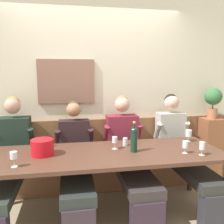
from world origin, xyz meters
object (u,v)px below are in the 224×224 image
at_px(person_left_seat, 9,157).
at_px(wine_glass_near_bucket, 185,145).
at_px(person_center_right_seat, 76,158).
at_px(wine_glass_mid_right, 14,156).
at_px(ice_bucket, 42,147).
at_px(potted_plant, 213,99).
at_px(person_center_left_seat, 128,150).
at_px(person_right_seat, 181,147).
at_px(wine_glass_by_bottle, 115,141).
at_px(wine_glass_left_end, 202,147).
at_px(wine_bottle_clear_water, 134,139).
at_px(water_tumbler_center, 125,142).
at_px(wall_bench, 97,167).
at_px(water_tumbler_left, 48,143).
at_px(wine_glass_mid_left, 189,134).

distance_m(person_left_seat, wine_glass_near_bucket, 2.02).
distance_m(person_center_right_seat, wine_glass_mid_right, 0.85).
bearing_deg(ice_bucket, potted_plant, 16.50).
bearing_deg(person_center_left_seat, person_center_right_seat, -175.90).
bearing_deg(person_left_seat, person_right_seat, -0.16).
bearing_deg(wine_glass_mid_right, wine_glass_by_bottle, 19.79).
height_order(person_center_left_seat, wine_glass_left_end, person_center_left_seat).
xyz_separation_m(person_right_seat, ice_bucket, (-1.74, -0.31, 0.19)).
bearing_deg(wine_bottle_clear_water, person_left_seat, 164.72).
xyz_separation_m(person_left_seat, wine_glass_near_bucket, (1.94, -0.53, 0.19)).
height_order(wine_glass_mid_right, water_tumbler_center, wine_glass_mid_right).
xyz_separation_m(wine_glass_mid_right, water_tumbler_center, (1.17, 0.47, -0.06)).
height_order(person_left_seat, wine_glass_left_end, person_left_seat).
xyz_separation_m(wine_bottle_clear_water, wine_glass_left_end, (0.68, -0.24, -0.06)).
distance_m(person_center_right_seat, person_center_left_seat, 0.67).
bearing_deg(wine_glass_by_bottle, wine_glass_left_end, -23.27).
xyz_separation_m(wall_bench, ice_bucket, (-0.66, -0.69, 0.54)).
relative_size(person_left_seat, person_center_right_seat, 1.01).
distance_m(person_center_left_seat, wine_glass_by_bottle, 0.39).
height_order(ice_bucket, potted_plant, potted_plant).
bearing_deg(wine_glass_by_bottle, potted_plant, 21.79).
relative_size(wine_glass_mid_right, water_tumbler_center, 1.54).
bearing_deg(person_left_seat, wine_glass_near_bucket, -15.37).
distance_m(person_left_seat, wine_glass_left_end, 2.18).
height_order(person_right_seat, water_tumbler_left, person_right_seat).
xyz_separation_m(wine_glass_near_bucket, potted_plant, (0.91, 0.94, 0.39)).
bearing_deg(wine_glass_near_bucket, water_tumbler_left, 161.00).
bearing_deg(person_right_seat, wine_bottle_clear_water, -153.39).
bearing_deg(wine_glass_left_end, person_center_right_seat, 156.46).
bearing_deg(water_tumbler_left, wine_glass_mid_left, -2.66).
bearing_deg(potted_plant, person_right_seat, -149.27).
bearing_deg(person_center_right_seat, ice_bucket, -142.87).
relative_size(person_right_seat, wine_glass_by_bottle, 9.22).
distance_m(wine_glass_by_bottle, water_tumbler_center, 0.19).
distance_m(wine_bottle_clear_water, wine_glass_mid_left, 0.85).
relative_size(wine_glass_left_end, wine_glass_near_bucket, 1.06).
bearing_deg(wine_glass_mid_right, person_right_seat, 17.25).
relative_size(person_left_seat, wine_bottle_clear_water, 3.92).
distance_m(person_center_left_seat, wine_glass_near_bucket, 0.76).
bearing_deg(person_left_seat, ice_bucket, -36.84).
xyz_separation_m(person_right_seat, wine_glass_left_end, (-0.07, -0.62, 0.20)).
bearing_deg(wine_bottle_clear_water, wine_glass_mid_right, -169.15).
bearing_deg(wine_glass_by_bottle, wall_bench, 102.27).
bearing_deg(wall_bench, water_tumbler_left, -147.96).
bearing_deg(wine_glass_mid_right, wall_bench, 48.10).
height_order(person_right_seat, water_tumbler_center, person_right_seat).
xyz_separation_m(wall_bench, person_center_right_seat, (-0.31, -0.42, 0.30)).
distance_m(person_center_right_seat, person_right_seat, 1.39).
height_order(wall_bench, person_left_seat, person_left_seat).
bearing_deg(potted_plant, wine_glass_near_bucket, -134.12).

